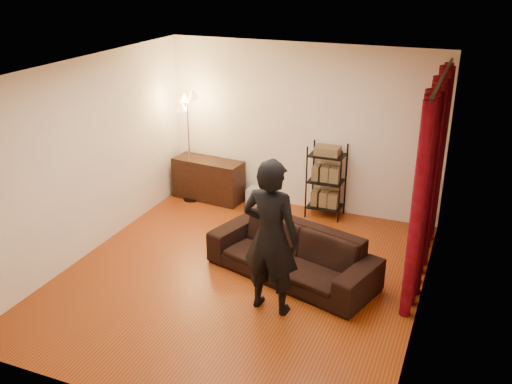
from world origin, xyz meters
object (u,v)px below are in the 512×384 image
at_px(storage_boxes, 257,196).
at_px(person, 271,237).
at_px(floor_lamp, 189,148).
at_px(media_cabinet, 209,179).
at_px(wire_shelf, 326,181).
at_px(sofa, 292,254).

bearing_deg(storage_boxes, person, -65.11).
relative_size(person, floor_lamp, 1.01).
relative_size(person, media_cabinet, 1.56).
bearing_deg(wire_shelf, media_cabinet, 165.37).
relative_size(wire_shelf, floor_lamp, 0.64).
xyz_separation_m(sofa, person, (-0.00, -0.79, 0.62)).
distance_m(sofa, person, 1.00).
distance_m(media_cabinet, floor_lamp, 0.66).
bearing_deg(storage_boxes, floor_lamp, -166.25).
relative_size(sofa, wire_shelf, 1.88).
bearing_deg(person, sofa, -85.85).
bearing_deg(person, storage_boxes, -60.86).
distance_m(media_cabinet, wire_shelf, 2.06).
bearing_deg(floor_lamp, sofa, -36.15).
xyz_separation_m(person, storage_boxes, (-1.32, 2.84, -0.81)).
distance_m(wire_shelf, floor_lamp, 2.35).
bearing_deg(floor_lamp, storage_boxes, 13.75).
distance_m(sofa, storage_boxes, 2.44).
xyz_separation_m(sofa, storage_boxes, (-1.32, 2.04, -0.19)).
height_order(storage_boxes, floor_lamp, floor_lamp).
bearing_deg(storage_boxes, media_cabinet, -172.52).
xyz_separation_m(sofa, floor_lamp, (-2.43, 1.77, 0.61)).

